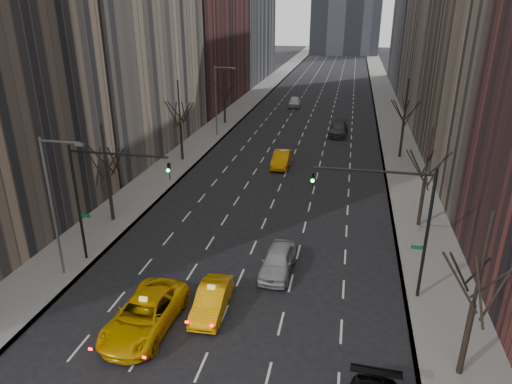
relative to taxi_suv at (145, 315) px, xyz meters
The scene contains 18 objects.
sidewalk_left 64.41m from the taxi_suv, 97.54° to the left, with size 4.50×320.00×0.15m, color slate.
sidewalk_right 65.84m from the taxi_suv, 75.89° to the left, with size 4.50×320.00×0.15m, color slate.
tree_lw_b 14.69m from the taxi_suv, 124.67° to the left, with size 3.36×3.50×7.82m.
tree_lw_c 29.21m from the taxi_suv, 106.40° to the left, with size 3.36×3.50×8.74m.
tree_lw_d 46.66m from the taxi_suv, 100.14° to the left, with size 3.36×3.50×7.36m.
tree_rw_a 16.08m from the taxi_suv, ahead, with size 3.36×3.50×8.28m.
tree_rw_b 22.56m from the taxi_suv, 45.09° to the left, with size 3.36×3.50×7.82m.
tree_rw_c 37.49m from the taxi_suv, 64.98° to the left, with size 3.36×3.50×8.74m.
traffic_mast_left 9.15m from the taxi_suv, 132.21° to the left, with size 6.69×0.39×8.00m.
traffic_mast_right 14.90m from the taxi_suv, 24.38° to the left, with size 6.69×0.39×8.00m.
streetlight_near 9.32m from the taxi_suv, 151.31° to the left, with size 2.83×0.22×9.00m.
streetlight_far 39.77m from the taxi_suv, 100.27° to the left, with size 2.83×0.22×9.00m.
taxi_suv is the anchor object (origin of this frame).
taxi_sedan 3.74m from the taxi_suv, 35.08° to the left, with size 1.58×4.52×1.49m, color #F6A105.
silver_sedan_ahead 9.24m from the taxi_suv, 49.25° to the left, with size 1.93×4.80×1.64m, color #9C9FA4.
far_taxi 28.29m from the taxi_suv, 83.90° to the left, with size 1.73×4.95×1.63m, color orange.
far_suv_grey 43.40m from the taxi_suv, 78.68° to the left, with size 2.29×5.63×1.63m, color #303036.
far_car_white 60.21m from the taxi_suv, 89.70° to the left, with size 1.98×4.92×1.68m, color silver.
Camera 1 is at (6.06, -12.20, 16.02)m, focal length 32.00 mm.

